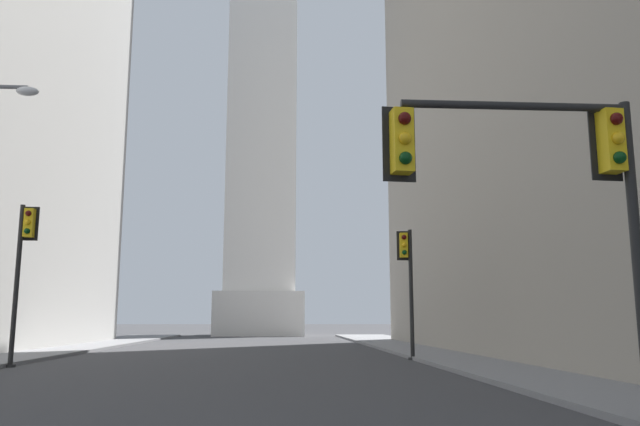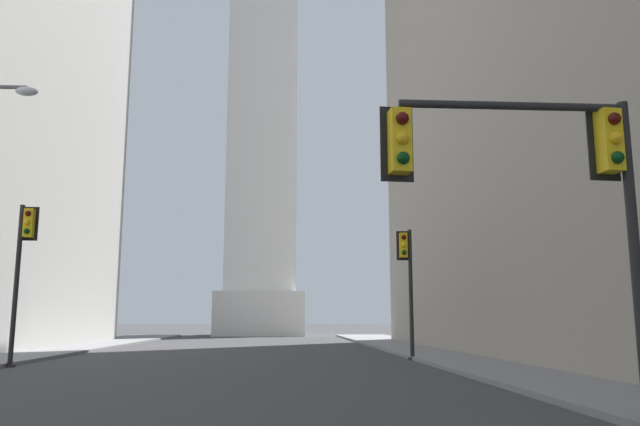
% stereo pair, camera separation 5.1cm
% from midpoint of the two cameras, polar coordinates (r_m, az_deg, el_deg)
% --- Properties ---
extents(sidewalk_right, '(5.00, 79.21, 0.15)m').
position_cam_midpoint_polar(sidewalk_right, '(27.03, 14.44, -12.94)').
color(sidewalk_right, slate).
rests_on(sidewalk_right, ground_plane).
extents(obelisk, '(9.29, 9.29, 76.59)m').
position_cam_midpoint_polar(obelisk, '(76.61, -5.12, 17.90)').
color(obelisk, silver).
rests_on(obelisk, ground_plane).
extents(traffic_light_near_right, '(4.46, 0.52, 5.50)m').
position_cam_midpoint_polar(traffic_light_near_right, '(11.29, 20.05, 3.24)').
color(traffic_light_near_right, black).
rests_on(traffic_light_near_right, ground_plane).
extents(traffic_light_mid_right, '(0.77, 0.51, 5.72)m').
position_cam_midpoint_polar(traffic_light_mid_right, '(28.10, 7.97, -5.47)').
color(traffic_light_mid_right, black).
rests_on(traffic_light_mid_right, ground_plane).
extents(traffic_light_mid_left, '(0.77, 0.51, 6.10)m').
position_cam_midpoint_polar(traffic_light_mid_left, '(26.30, -25.63, -3.80)').
color(traffic_light_mid_left, black).
rests_on(traffic_light_mid_left, ground_plane).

